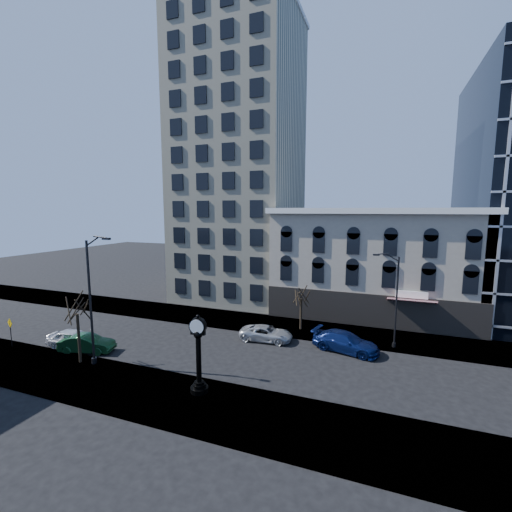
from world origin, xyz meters
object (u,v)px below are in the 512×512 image
at_px(car_near_a, 74,339).
at_px(car_near_b, 87,343).
at_px(street_lamp_near, 96,267).
at_px(warning_sign, 10,327).
at_px(street_clock, 199,357).

xyz_separation_m(car_near_a, car_near_b, (1.93, -0.37, -0.05)).
bearing_deg(street_lamp_near, car_near_a, 156.48).
distance_m(street_lamp_near, car_near_b, 8.14).
distance_m(warning_sign, car_near_b, 7.35).
bearing_deg(street_lamp_near, car_near_b, 150.84).
xyz_separation_m(street_clock, car_near_b, (-12.59, 2.52, -1.79)).
bearing_deg(street_clock, car_near_b, 162.06).
xyz_separation_m(street_clock, street_lamp_near, (-9.28, 0.84, 5.46)).
relative_size(street_lamp_near, car_near_b, 2.26).
bearing_deg(street_clock, street_lamp_near, 168.24).
height_order(street_clock, warning_sign, street_clock).
distance_m(street_clock, car_near_b, 12.96).
xyz_separation_m(street_clock, car_near_a, (-14.52, 2.89, -1.74)).
xyz_separation_m(street_clock, warning_sign, (-19.64, 0.81, -0.64)).
bearing_deg(warning_sign, street_clock, 10.11).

